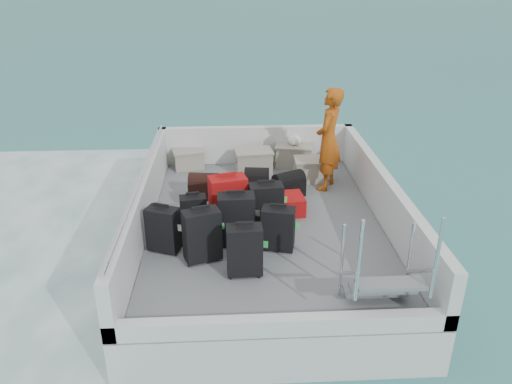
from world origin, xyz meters
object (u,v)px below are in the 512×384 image
crate_0 (189,160)px  passenger (329,140)px  suitcase_1 (163,230)px  suitcase_5 (228,200)px  crate_3 (313,170)px  suitcase_3 (245,251)px  suitcase_6 (278,229)px  suitcase_7 (266,206)px  suitcase_0 (202,236)px  suitcase_8 (280,205)px  crate_2 (294,156)px  suitcase_2 (194,214)px  suitcase_4 (236,220)px  crate_1 (254,162)px

crate_0 → passenger: passenger is taller
suitcase_1 → suitcase_5: suitcase_5 is taller
crate_0 → crate_3: bearing=-17.6°
suitcase_1 → suitcase_3: suitcase_3 is taller
suitcase_6 → crate_3: 2.42m
suitcase_7 → suitcase_1: bearing=-162.7°
suitcase_3 → crate_3: suitcase_3 is taller
suitcase_5 → suitcase_0: bearing=-121.6°
suitcase_1 → suitcase_7: 1.49m
suitcase_8 → passenger: 1.45m
suitcase_0 → crate_2: suitcase_0 is taller
suitcase_7 → crate_2: 2.45m
suitcase_7 → suitcase_2: bearing=177.9°
suitcase_7 → crate_3: bearing=54.8°
suitcase_2 → suitcase_4: (0.59, -0.38, 0.09)m
suitcase_2 → suitcase_3: suitcase_3 is taller
suitcase_7 → suitcase_5: bearing=158.6°
crate_1 → passenger: 1.56m
suitcase_0 → suitcase_1: size_ratio=1.13×
suitcase_1 → suitcase_3: size_ratio=0.95×
suitcase_0 → suitcase_2: (-0.15, 0.78, -0.08)m
suitcase_1 → suitcase_5: bearing=62.9°
crate_2 → crate_3: (0.24, -0.69, -0.01)m
suitcase_0 → passenger: 2.98m
suitcase_6 → crate_1: 2.73m
suitcase_7 → suitcase_4: bearing=-139.3°
suitcase_2 → crate_1: suitcase_2 is taller
crate_0 → crate_1: size_ratio=0.84×
crate_0 → crate_2: crate_2 is taller
suitcase_3 → crate_3: (1.28, 2.84, -0.14)m
suitcase_7 → passenger: 1.81m
suitcase_5 → crate_1: bearing=63.4°
suitcase_1 → crate_3: 3.22m
crate_3 → suitcase_2: bearing=-138.7°
suitcase_7 → suitcase_8: suitcase_7 is taller
crate_3 → passenger: 0.76m
suitcase_2 → suitcase_5: (0.48, 0.21, 0.09)m
suitcase_3 → suitcase_7: (0.34, 1.19, 0.00)m
crate_1 → crate_3: bearing=-24.4°
crate_2 → crate_3: crate_2 is taller
suitcase_0 → suitcase_2: 0.80m
suitcase_3 → crate_0: 3.66m
suitcase_5 → crate_0: size_ratio=1.37×
suitcase_4 → suitcase_6: 0.57m
crate_2 → crate_0: bearing=180.0°
suitcase_8 → suitcase_3: bearing=153.7°
suitcase_4 → crate_0: (-0.83, 2.79, -0.20)m
crate_2 → passenger: bearing=-67.5°
crate_2 → passenger: passenger is taller
suitcase_5 → suitcase_7: 0.55m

